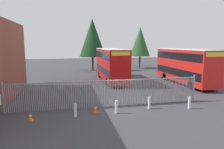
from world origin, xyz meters
TOP-DOWN VIEW (x-y plane):
  - ground_plane at (0.00, 8.00)m, footprint 100.00×100.00m
  - palisade_fence at (-1.20, 0.00)m, footprint 15.66×0.14m
  - double_decker_bus_near_gate at (10.24, 7.46)m, footprint 2.54×10.81m
  - double_decker_bus_behind_fence_left at (1.44, 11.42)m, footprint 2.54×10.81m
  - bollard_near_left at (-3.88, -1.84)m, footprint 0.20×0.20m
  - bollard_center_front at (-0.93, -1.76)m, footprint 0.20×0.20m
  - bollard_near_right at (1.84, -1.27)m, footprint 0.20×0.20m
  - bollard_far_right at (4.92, -1.92)m, footprint 0.20×0.20m
  - traffic_cone_by_gate at (-6.81, -1.95)m, footprint 0.34×0.34m
  - traffic_cone_mid_forecourt at (-2.39, -1.20)m, footprint 0.34×0.34m
  - tree_tall_back at (10.47, 24.62)m, footprint 4.17×4.17m
  - tree_short_side at (0.27, 22.78)m, footprint 5.00×5.00m

SIDE VIEW (x-z plane):
  - ground_plane at x=0.00m, z-range 0.00..0.00m
  - traffic_cone_by_gate at x=-6.81m, z-range -0.01..0.58m
  - traffic_cone_mid_forecourt at x=-2.39m, z-range -0.01..0.58m
  - bollard_near_left at x=-3.88m, z-range 0.00..0.95m
  - bollard_center_front at x=-0.93m, z-range 0.00..0.95m
  - bollard_near_right at x=1.84m, z-range 0.00..0.95m
  - bollard_far_right at x=4.92m, z-range 0.00..0.95m
  - palisade_fence at x=-1.20m, z-range 0.01..2.36m
  - double_decker_bus_near_gate at x=10.24m, z-range 0.21..4.63m
  - double_decker_bus_behind_fence_left at x=1.44m, z-range 0.21..4.63m
  - tree_tall_back at x=10.47m, z-range 1.29..9.86m
  - tree_short_side at x=0.27m, z-range 1.33..11.15m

